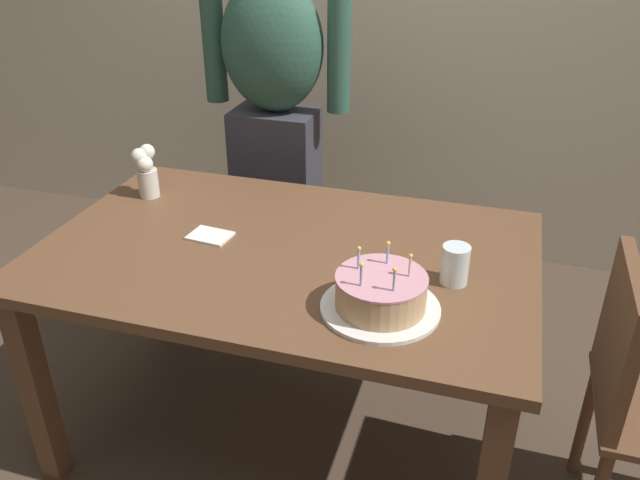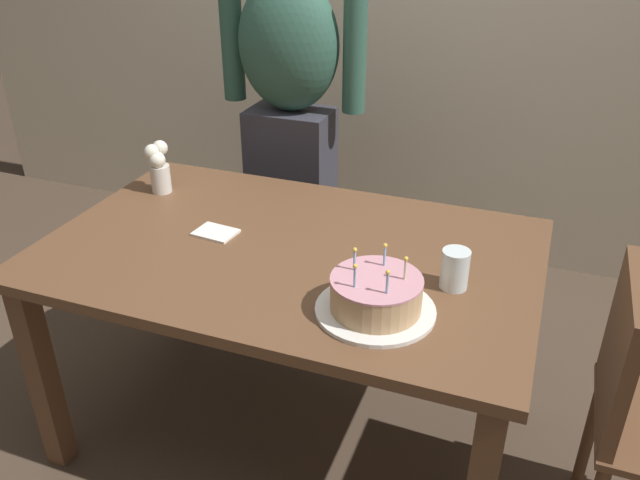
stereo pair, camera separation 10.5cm
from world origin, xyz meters
TOP-DOWN VIEW (x-y plane):
  - ground_plane at (0.00, 0.00)m, footprint 10.00×10.00m
  - dining_table at (0.00, 0.00)m, footprint 1.50×0.96m
  - birthday_cake at (0.34, -0.24)m, footprint 0.31×0.31m
  - water_glass_near at (0.51, -0.05)m, footprint 0.08×0.08m
  - napkin_stack at (-0.25, 0.00)m, footprint 0.14×0.11m
  - flower_vase at (-0.60, 0.22)m, footprint 0.08×0.09m
  - person_man_bearded at (-0.31, 0.76)m, footprint 0.61×0.27m

SIDE VIEW (x-z plane):
  - ground_plane at x=0.00m, z-range 0.00..0.00m
  - dining_table at x=0.00m, z-range 0.27..1.01m
  - napkin_stack at x=-0.25m, z-range 0.74..0.75m
  - birthday_cake at x=0.34m, z-range 0.70..0.87m
  - water_glass_near at x=0.51m, z-range 0.74..0.85m
  - flower_vase at x=-0.60m, z-range 0.75..0.93m
  - person_man_bearded at x=-0.31m, z-range 0.04..1.70m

